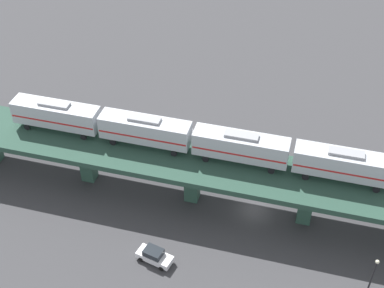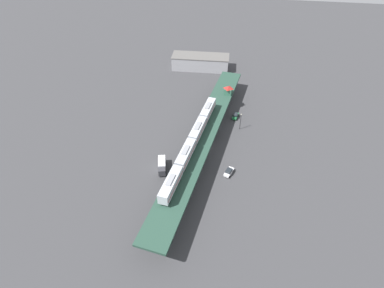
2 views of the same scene
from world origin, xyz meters
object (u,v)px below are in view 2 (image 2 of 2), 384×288
object	(u,v)px
street_car_green	(235,116)
street_lamp	(241,120)
street_car_white	(229,172)
delivery_truck	(162,165)
subway_train	(192,141)
signal_hut	(228,90)
warehouse_building	(200,62)

from	to	relation	value
street_car_green	street_lamp	world-z (taller)	street_lamp
street_car_white	street_lamp	xyz separation A→B (m)	(2.39, 24.52, 3.17)
street_car_white	delivery_truck	distance (m)	21.69
subway_train	signal_hut	xyz separation A→B (m)	(8.91, 35.24, -0.74)
street_car_green	delivery_truck	xyz separation A→B (m)	(-21.97, -33.32, 0.82)
delivery_truck	street_lamp	distance (m)	35.50
subway_train	delivery_truck	xyz separation A→B (m)	(-9.12, -4.53, -7.62)
signal_hut	street_lamp	xyz separation A→B (m)	(5.97, -13.72, -4.54)
street_car_white	warehouse_building	xyz separation A→B (m)	(-19.86, 73.16, 2.47)
signal_hut	delivery_truck	xyz separation A→B (m)	(-18.03, -39.77, -6.88)
street_car_green	delivery_truck	distance (m)	39.92
subway_train	signal_hut	size ratio (longest dim) A/B	13.63
street_car_green	street_lamp	bearing A→B (deg)	-74.38
signal_hut	street_car_green	xyz separation A→B (m)	(3.94, -6.45, -7.70)
signal_hut	street_car_white	world-z (taller)	signal_hut
subway_train	street_car_white	size ratio (longest dim) A/B	10.46
delivery_truck	street_lamp	bearing A→B (deg)	47.34
street_car_white	delivery_truck	world-z (taller)	delivery_truck
street_car_green	delivery_truck	world-z (taller)	delivery_truck
street_car_white	street_car_green	bearing A→B (deg)	89.36
street_car_white	warehouse_building	size ratio (longest dim) A/B	0.16
street_lamp	subway_train	bearing A→B (deg)	-124.67
subway_train	street_car_green	distance (m)	32.64
subway_train	warehouse_building	xyz separation A→B (m)	(-7.36, 70.16, -5.98)
signal_hut	street_car_white	xyz separation A→B (m)	(3.59, -38.24, -7.70)
street_car_white	warehouse_building	bearing A→B (deg)	105.19
signal_hut	street_car_green	world-z (taller)	signal_hut
subway_train	street_car_green	xyz separation A→B (m)	(12.85, 28.79, -8.45)
street_lamp	warehouse_building	distance (m)	53.49
street_car_green	street_car_white	bearing A→B (deg)	-90.64
street_car_white	delivery_truck	xyz separation A→B (m)	(-21.62, -1.53, 0.82)
street_lamp	street_car_green	bearing A→B (deg)	105.62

